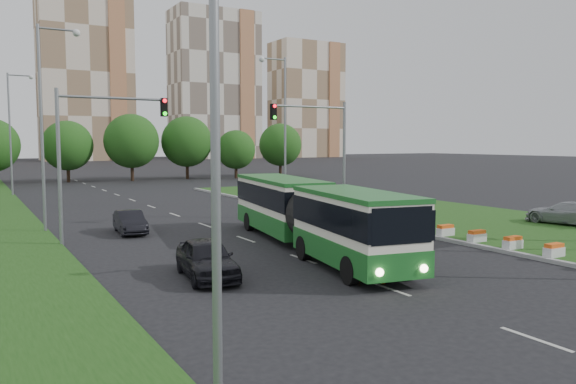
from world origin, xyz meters
TOP-DOWN VIEW (x-y plane):
  - ground at (0.00, 0.00)m, footprint 360.00×360.00m
  - grass_median at (13.00, 8.00)m, footprint 14.00×60.00m
  - median_kerb at (6.05, 8.00)m, footprint 0.30×60.00m
  - lane_markings at (-3.00, 20.00)m, footprint 0.20×100.00m
  - flower_planters at (6.70, -2.50)m, footprint 1.10×11.50m
  - traffic_mast_median at (4.78, 10.00)m, footprint 5.76×0.32m
  - traffic_mast_left at (-10.38, 9.00)m, footprint 5.76×0.32m
  - street_lamps at (-3.00, 10.00)m, footprint 36.00×60.00m
  - tree_line at (10.00, 55.00)m, footprint 120.00×8.00m
  - apartment_tower_ceast at (15.00, 150.00)m, footprint 25.00×15.00m
  - apartment_tower_east at (55.00, 150.00)m, footprint 27.00×15.00m
  - midrise_east at (90.00, 150.00)m, footprint 24.00×14.00m
  - articulated_bus at (-1.61, 1.98)m, footprint 2.71×17.37m
  - car_left_near at (-8.12, -1.16)m, footprint 2.43×4.74m
  - car_left_far at (-7.96, 11.19)m, footprint 1.68×4.09m
  - car_median at (16.49, 0.13)m, footprint 2.85×5.26m
  - pedestrian at (-2.70, -5.22)m, footprint 0.55×0.66m
  - shopping_trolley at (-3.45, -4.50)m, footprint 0.35×0.37m

SIDE VIEW (x-z plane):
  - ground at x=0.00m, z-range 0.00..0.00m
  - lane_markings at x=-3.00m, z-range -0.01..0.01m
  - grass_median at x=13.00m, z-range 0.00..0.15m
  - median_kerb at x=6.05m, z-range 0.00..0.18m
  - shopping_trolley at x=-3.45m, z-range 0.00..0.60m
  - flower_planters at x=6.70m, z-range 0.15..0.75m
  - car_left_far at x=-7.96m, z-range 0.00..1.32m
  - pedestrian at x=-2.70m, z-range 0.00..1.53m
  - car_left_near at x=-8.12m, z-range 0.00..1.54m
  - car_median at x=16.49m, z-range 0.15..1.60m
  - articulated_bus at x=-1.61m, z-range 0.32..3.18m
  - tree_line at x=10.00m, z-range 0.00..9.00m
  - traffic_mast_median at x=4.78m, z-range 1.35..9.35m
  - traffic_mast_left at x=-10.38m, z-range 1.35..9.35m
  - street_lamps at x=-3.00m, z-range 0.00..12.00m
  - midrise_east at x=90.00m, z-range 0.00..40.00m
  - apartment_tower_east at x=55.00m, z-range 0.00..47.00m
  - apartment_tower_ceast at x=15.00m, z-range 0.00..50.00m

